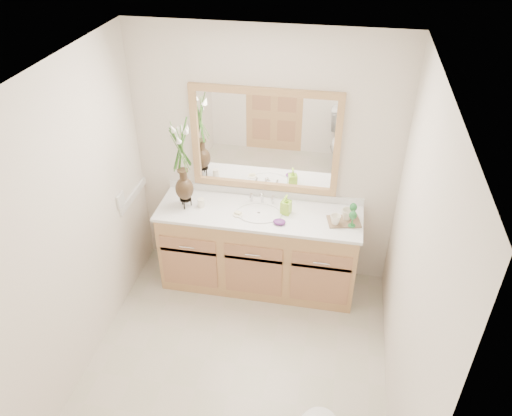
% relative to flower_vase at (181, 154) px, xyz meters
% --- Properties ---
extents(floor, '(2.60, 2.60, 0.00)m').
position_rel_flower_vase_xyz_m(floor, '(0.67, -0.99, -1.36)').
color(floor, beige).
rests_on(floor, ground).
extents(ceiling, '(2.40, 2.60, 0.02)m').
position_rel_flower_vase_xyz_m(ceiling, '(0.67, -0.99, 1.04)').
color(ceiling, white).
rests_on(ceiling, wall_back).
extents(wall_back, '(2.40, 0.02, 2.40)m').
position_rel_flower_vase_xyz_m(wall_back, '(0.67, 0.31, -0.16)').
color(wall_back, white).
rests_on(wall_back, floor).
extents(wall_left, '(0.02, 2.60, 2.40)m').
position_rel_flower_vase_xyz_m(wall_left, '(-0.53, -0.99, -0.16)').
color(wall_left, white).
rests_on(wall_left, floor).
extents(wall_right, '(0.02, 2.60, 2.40)m').
position_rel_flower_vase_xyz_m(wall_right, '(1.87, -0.99, -0.16)').
color(wall_right, white).
rests_on(wall_right, floor).
extents(vanity, '(1.80, 0.55, 0.80)m').
position_rel_flower_vase_xyz_m(vanity, '(0.67, 0.03, -0.96)').
color(vanity, tan).
rests_on(vanity, floor).
extents(counter, '(1.84, 0.57, 0.03)m').
position_rel_flower_vase_xyz_m(counter, '(0.67, 0.03, -0.55)').
color(counter, white).
rests_on(counter, vanity).
extents(sink, '(0.38, 0.34, 0.23)m').
position_rel_flower_vase_xyz_m(sink, '(0.67, 0.01, -0.59)').
color(sink, white).
rests_on(sink, counter).
extents(mirror, '(1.32, 0.04, 0.97)m').
position_rel_flower_vase_xyz_m(mirror, '(0.67, 0.29, 0.04)').
color(mirror, white).
rests_on(mirror, wall_back).
extents(switch_plate, '(0.02, 0.12, 0.12)m').
position_rel_flower_vase_xyz_m(switch_plate, '(-0.52, -0.22, -0.38)').
color(switch_plate, white).
rests_on(switch_plate, wall_left).
extents(flower_vase, '(0.19, 0.19, 0.79)m').
position_rel_flower_vase_xyz_m(flower_vase, '(0.00, 0.00, 0.00)').
color(flower_vase, black).
rests_on(flower_vase, counter).
extents(tumbler, '(0.06, 0.06, 0.08)m').
position_rel_flower_vase_xyz_m(tumbler, '(0.14, 0.02, -0.49)').
color(tumbler, white).
rests_on(tumbler, counter).
extents(soap_dish, '(0.09, 0.09, 0.03)m').
position_rel_flower_vase_xyz_m(soap_dish, '(0.49, -0.05, -0.52)').
color(soap_dish, white).
rests_on(soap_dish, counter).
extents(soap_bottle, '(0.09, 0.09, 0.17)m').
position_rel_flower_vase_xyz_m(soap_bottle, '(0.91, 0.06, -0.45)').
color(soap_bottle, '#A0DF34').
rests_on(soap_bottle, counter).
extents(purple_dish, '(0.12, 0.10, 0.04)m').
position_rel_flower_vase_xyz_m(purple_dish, '(0.88, -0.11, -0.51)').
color(purple_dish, '#5E2570').
rests_on(purple_dish, counter).
extents(tray, '(0.31, 0.24, 0.01)m').
position_rel_flower_vase_xyz_m(tray, '(1.42, 0.01, -0.53)').
color(tray, brown).
rests_on(tray, counter).
extents(mug_left, '(0.12, 0.11, 0.09)m').
position_rel_flower_vase_xyz_m(mug_left, '(1.35, -0.04, -0.47)').
color(mug_left, white).
rests_on(mug_left, tray).
extents(mug_right, '(0.11, 0.11, 0.10)m').
position_rel_flower_vase_xyz_m(mug_right, '(1.45, 0.05, -0.47)').
color(mug_right, white).
rests_on(mug_right, tray).
extents(goblet_front, '(0.07, 0.07, 0.15)m').
position_rel_flower_vase_xyz_m(goblet_front, '(1.49, -0.05, -0.42)').
color(goblet_front, '#267235').
rests_on(goblet_front, tray).
extents(goblet_back, '(0.07, 0.07, 0.15)m').
position_rel_flower_vase_xyz_m(goblet_back, '(1.49, 0.08, -0.42)').
color(goblet_back, '#267235').
rests_on(goblet_back, tray).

